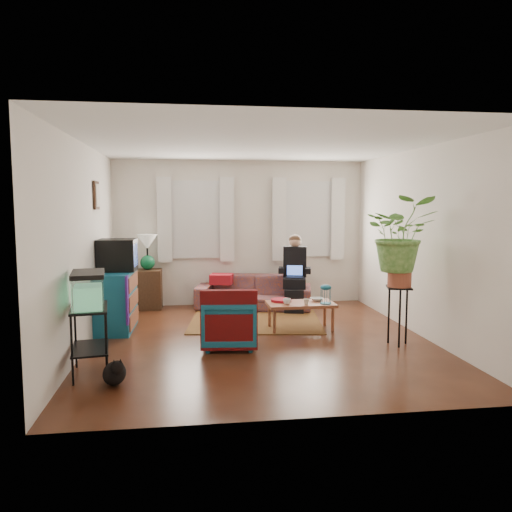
{
  "coord_description": "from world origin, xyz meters",
  "views": [
    {
      "loc": [
        -0.95,
        -6.51,
        1.83
      ],
      "look_at": [
        0.0,
        0.4,
        1.1
      ],
      "focal_mm": 35.0,
      "sensor_mm": 36.0,
      "label": 1
    }
  ],
  "objects": [
    {
      "name": "curtains_right",
      "position": [
        1.25,
        2.4,
        1.55
      ],
      "size": [
        1.36,
        0.06,
        1.5
      ],
      "primitive_type": "cube",
      "color": "white",
      "rests_on": "wall_back"
    },
    {
      "name": "wall_right",
      "position": [
        2.25,
        0.0,
        1.3
      ],
      "size": [
        0.01,
        5.0,
        2.6
      ],
      "primitive_type": "cube",
      "color": "silver",
      "rests_on": "floor"
    },
    {
      "name": "armchair",
      "position": [
        -0.44,
        -0.25,
        0.35
      ],
      "size": [
        0.73,
        0.7,
        0.7
      ],
      "primitive_type": "imported",
      "rotation": [
        0.0,
        0.0,
        3.05
      ],
      "color": "#105E63",
      "rests_on": "floor"
    },
    {
      "name": "aquarium_stand",
      "position": [
        -2.0,
        -1.11,
        0.37
      ],
      "size": [
        0.46,
        0.71,
        0.74
      ],
      "primitive_type": "cube",
      "rotation": [
        0.0,
        0.0,
        0.15
      ],
      "color": "black",
      "rests_on": "floor"
    },
    {
      "name": "cup_a",
      "position": [
        0.45,
        0.38,
        0.44
      ],
      "size": [
        0.11,
        0.11,
        0.09
      ],
      "primitive_type": "imported",
      "rotation": [
        0.0,
        0.0,
        0.01
      ],
      "color": "white",
      "rests_on": "coffee_table"
    },
    {
      "name": "crt_tv",
      "position": [
        -1.97,
        0.9,
        1.09
      ],
      "size": [
        0.54,
        0.5,
        0.46
      ],
      "primitive_type": "cube",
      "rotation": [
        0.0,
        0.0,
        -0.03
      ],
      "color": "black",
      "rests_on": "dresser"
    },
    {
      "name": "window_left",
      "position": [
        -0.8,
        2.48,
        1.55
      ],
      "size": [
        1.08,
        0.04,
        1.38
      ],
      "primitive_type": "cube",
      "color": "white",
      "rests_on": "wall_back"
    },
    {
      "name": "serape_throw",
      "position": [
        -0.46,
        -0.51,
        0.49
      ],
      "size": [
        0.71,
        0.23,
        0.57
      ],
      "primitive_type": "cube",
      "rotation": [
        0.0,
        0.0,
        -0.09
      ],
      "color": "#9E0A0A",
      "rests_on": "armchair"
    },
    {
      "name": "curtains_left",
      "position": [
        -0.8,
        2.4,
        1.55
      ],
      "size": [
        1.36,
        0.06,
        1.5
      ],
      "primitive_type": "cube",
      "color": "white",
      "rests_on": "wall_back"
    },
    {
      "name": "aquarium",
      "position": [
        -2.0,
        -1.11,
        0.93
      ],
      "size": [
        0.42,
        0.65,
        0.39
      ],
      "primitive_type": "cube",
      "rotation": [
        0.0,
        0.0,
        0.15
      ],
      "color": "#7FD899",
      "rests_on": "aquarium_stand"
    },
    {
      "name": "black_cat",
      "position": [
        -1.7,
        -1.47,
        0.15
      ],
      "size": [
        0.33,
        0.41,
        0.3
      ],
      "primitive_type": "ellipsoid",
      "rotation": [
        0.0,
        0.0,
        0.34
      ],
      "color": "black",
      "rests_on": "floor"
    },
    {
      "name": "coffee_table",
      "position": [
        0.67,
        0.47,
        0.2
      ],
      "size": [
        0.98,
        0.54,
        0.4
      ],
      "primitive_type": "cube",
      "rotation": [
        0.0,
        0.0,
        0.01
      ],
      "color": "brown",
      "rests_on": "floor"
    },
    {
      "name": "seated_person",
      "position": [
        0.88,
        1.89,
        0.59
      ],
      "size": [
        0.62,
        0.71,
        1.18
      ],
      "primitive_type": null,
      "rotation": [
        0.0,
        0.0,
        -0.23
      ],
      "color": "black",
      "rests_on": "sofa"
    },
    {
      "name": "floor",
      "position": [
        0.0,
        0.0,
        0.0
      ],
      "size": [
        4.5,
        5.0,
        0.01
      ],
      "primitive_type": "cube",
      "color": "#4F2B14",
      "rests_on": "ground"
    },
    {
      "name": "picture_frame",
      "position": [
        -2.21,
        0.85,
        1.95
      ],
      "size": [
        0.04,
        0.32,
        0.4
      ],
      "primitive_type": "cube",
      "color": "#3D2616",
      "rests_on": "wall_left"
    },
    {
      "name": "potted_plant",
      "position": [
        1.75,
        -0.47,
        1.3
      ],
      "size": [
        1.05,
        0.97,
        0.97
      ],
      "primitive_type": "imported",
      "rotation": [
        0.0,
        0.0,
        -0.28
      ],
      "color": "#599947",
      "rests_on": "plant_stand"
    },
    {
      "name": "sofa",
      "position": [
        0.19,
        2.05,
        0.39
      ],
      "size": [
        2.11,
        1.22,
        0.78
      ],
      "primitive_type": "imported",
      "rotation": [
        0.0,
        0.0,
        -0.23
      ],
      "color": "brown",
      "rests_on": "floor"
    },
    {
      "name": "table_lamp",
      "position": [
        -1.65,
        2.31,
        0.98
      ],
      "size": [
        0.36,
        0.36,
        0.63
      ],
      "primitive_type": null,
      "rotation": [
        0.0,
        0.0,
        -0.01
      ],
      "color": "white",
      "rests_on": "side_table"
    },
    {
      "name": "dresser",
      "position": [
        -1.99,
        0.81,
        0.43
      ],
      "size": [
        0.51,
        0.97,
        0.86
      ],
      "primitive_type": "cube",
      "rotation": [
        0.0,
        0.0,
        -0.03
      ],
      "color": "navy",
      "rests_on": "floor"
    },
    {
      "name": "wall_left",
      "position": [
        -2.25,
        0.0,
        1.3
      ],
      "size": [
        0.01,
        5.0,
        2.6
      ],
      "primitive_type": "cube",
      "color": "silver",
      "rests_on": "floor"
    },
    {
      "name": "plant_stand",
      "position": [
        1.75,
        -0.47,
        0.38
      ],
      "size": [
        0.4,
        0.4,
        0.77
      ],
      "primitive_type": "cube",
      "rotation": [
        0.0,
        0.0,
        -0.28
      ],
      "color": "black",
      "rests_on": "floor"
    },
    {
      "name": "window_right",
      "position": [
        1.25,
        2.48,
        1.55
      ],
      "size": [
        1.08,
        0.04,
        1.38
      ],
      "primitive_type": "cube",
      "color": "white",
      "rests_on": "wall_back"
    },
    {
      "name": "ceiling",
      "position": [
        0.0,
        0.0,
        2.6
      ],
      "size": [
        4.5,
        5.0,
        0.01
      ],
      "primitive_type": "cube",
      "color": "white",
      "rests_on": "wall_back"
    },
    {
      "name": "birdcage",
      "position": [
        1.0,
        0.34,
        0.54
      ],
      "size": [
        0.16,
        0.16,
        0.28
      ],
      "primitive_type": null,
      "rotation": [
        0.0,
        0.0,
        0.01
      ],
      "color": "#115B6B",
      "rests_on": "coffee_table"
    },
    {
      "name": "cup_b",
      "position": [
        0.71,
        0.31,
        0.44
      ],
      "size": [
        0.09,
        0.09,
        0.08
      ],
      "primitive_type": "imported",
      "rotation": [
        0.0,
        0.0,
        0.01
      ],
      "color": "beige",
      "rests_on": "coffee_table"
    },
    {
      "name": "wall_back",
      "position": [
        0.0,
        2.5,
        1.3
      ],
      "size": [
        4.5,
        0.01,
        2.6
      ],
      "primitive_type": "cube",
      "color": "silver",
      "rests_on": "floor"
    },
    {
      "name": "snack_tray",
      "position": [
        0.4,
        0.6,
        0.42
      ],
      "size": [
        0.3,
        0.3,
        0.04
      ],
      "primitive_type": "cylinder",
      "rotation": [
        0.0,
        0.0,
        0.01
      ],
      "color": "#B21414",
      "rests_on": "coffee_table"
    },
    {
      "name": "side_table",
      "position": [
        -1.65,
        2.31,
        0.34
      ],
      "size": [
        0.47,
        0.47,
        0.69
      ],
      "primitive_type": "cube",
      "rotation": [
        0.0,
        0.0,
        -0.01
      ],
      "color": "#3E2117",
      "rests_on": "floor"
    },
    {
      "name": "bowl",
      "position": [
        0.93,
        0.56,
        0.43
      ],
      "size": [
        0.19,
        0.19,
        0.05
      ],
      "primitive_type": "imported",
      "rotation": [
        0.0,
        0.0,
        0.01
      ],
      "color": "white",
      "rests_on": "coffee_table"
    },
    {
      "name": "wall_front",
      "position": [
        0.0,
        -2.5,
        1.3
      ],
      "size": [
        4.5,
        0.01,
        2.6
      ],
      "primitive_type": "cube",
      "color": "silver",
      "rests_on": "floor"
    },
    {
      "name": "area_rug",
      "position": [
        0.08,
        1.05,
        0.01
      ],
      "size": [
        2.2,
        1.85,
        0.01
      ],
      "primitive_type": "cube",
      "rotation": [
        0.0,
        0.0,
        -0.13
      ],
      "color": "brown",
      "rests_on": "floor"
    }
  ]
}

